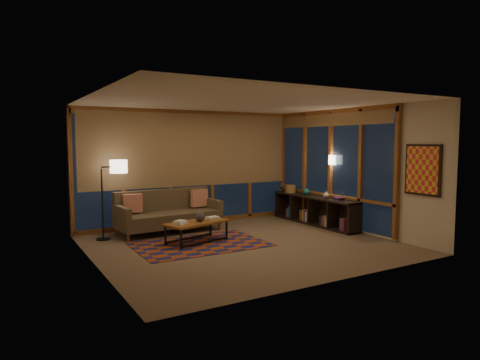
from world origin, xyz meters
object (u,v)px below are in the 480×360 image
sofa (169,212)px  bookshelf (314,210)px  floor_lamp (102,200)px  coffee_table (197,232)px

sofa → bookshelf: size_ratio=0.82×
floor_lamp → bookshelf: floor_lamp is taller
sofa → coffee_table: size_ratio=1.76×
sofa → bookshelf: 3.43m
coffee_table → sofa: bearing=80.6°
sofa → floor_lamp: 1.44m
coffee_table → floor_lamp: size_ratio=0.78×
floor_lamp → coffee_table: bearing=-50.6°
sofa → coffee_table: sofa is taller
sofa → bookshelf: sofa is taller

